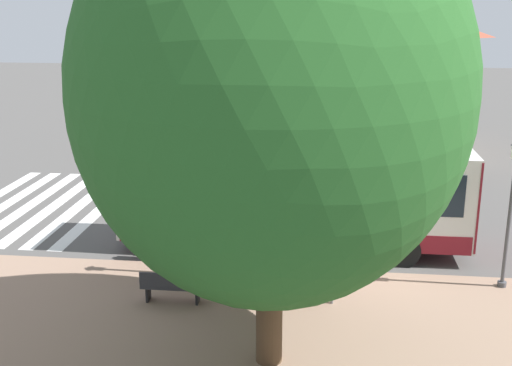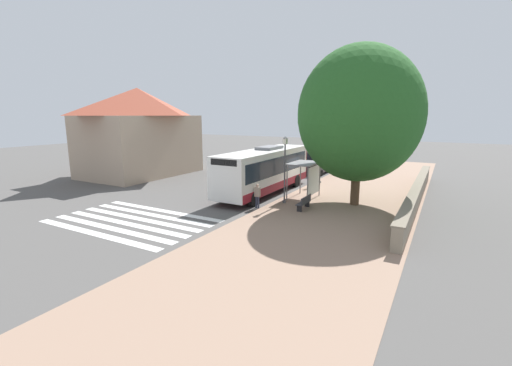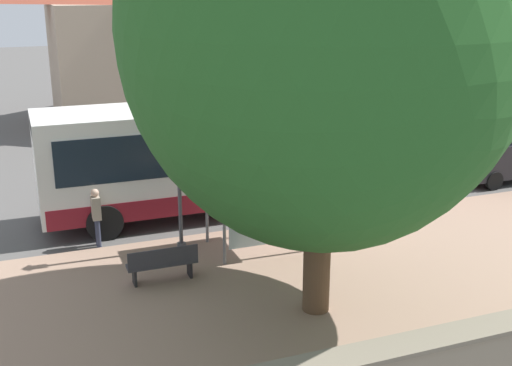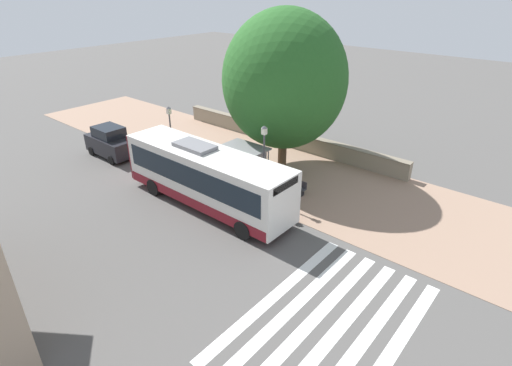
{
  "view_description": "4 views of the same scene",
  "coord_description": "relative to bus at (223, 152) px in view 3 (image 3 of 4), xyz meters",
  "views": [
    {
      "loc": [
        -17.36,
        1.44,
        7.59
      ],
      "look_at": [
        -0.38,
        3.36,
        2.69
      ],
      "focal_mm": 45.0,
      "sensor_mm": 36.0,
      "label": 1
    },
    {
      "loc": [
        -10.04,
        24.85,
        5.84
      ],
      "look_at": [
        1.28,
        4.62,
        1.21
      ],
      "focal_mm": 24.0,
      "sensor_mm": 36.0,
      "label": 2
    },
    {
      "loc": [
        -16.06,
        8.09,
        6.68
      ],
      "look_at": [
        -0.89,
        2.35,
        1.61
      ],
      "focal_mm": 45.0,
      "sensor_mm": 36.0,
      "label": 3
    },
    {
      "loc": [
        15.07,
        17.19,
        11.34
      ],
      "look_at": [
        0.42,
        4.84,
        1.64
      ],
      "focal_mm": 28.0,
      "sensor_mm": 36.0,
      "label": 4
    }
  ],
  "objects": [
    {
      "name": "parked_car_behind_bus",
      "position": [
        -0.49,
        -10.45,
        -0.76
      ],
      "size": [
        2.0,
        4.03,
        2.2
      ],
      "color": "black",
      "rests_on": "ground"
    },
    {
      "name": "sidewalk_plaza",
      "position": [
        -6.28,
        -2.41,
        -1.8
      ],
      "size": [
        9.0,
        44.0,
        0.02
      ],
      "color": "#937560",
      "rests_on": "ground"
    },
    {
      "name": "bus",
      "position": [
        0.0,
        0.0,
        0.0
      ],
      "size": [
        2.71,
        10.71,
        3.49
      ],
      "color": "silver",
      "rests_on": "ground"
    },
    {
      "name": "shade_tree",
      "position": [
        -6.81,
        0.14,
        4.07
      ],
      "size": [
        7.74,
        7.74,
        10.15
      ],
      "color": "brown",
      "rests_on": "ground"
    },
    {
      "name": "street_lamp_near",
      "position": [
        -2.37,
        -5.86,
        0.63
      ],
      "size": [
        0.28,
        0.28,
        4.12
      ],
      "color": "#4C4C51",
      "rests_on": "ground"
    },
    {
      "name": "bus_shelter",
      "position": [
        -3.32,
        0.0,
        0.31
      ],
      "size": [
        1.81,
        2.76,
        2.55
      ],
      "color": "slate",
      "rests_on": "ground"
    },
    {
      "name": "pedestrian",
      "position": [
        -1.61,
        4.0,
        -0.89
      ],
      "size": [
        0.34,
        0.22,
        1.59
      ],
      "color": "#2D3347",
      "rests_on": "ground"
    },
    {
      "name": "street_lamp_far",
      "position": [
        -2.57,
        1.99,
        0.83
      ],
      "size": [
        0.28,
        0.28,
        4.47
      ],
      "color": "#4C4C51",
      "rests_on": "ground"
    },
    {
      "name": "bench",
      "position": [
        -4.34,
        2.88,
        -1.34
      ],
      "size": [
        0.4,
        1.64,
        0.88
      ],
      "color": "#333338",
      "rests_on": "ground"
    },
    {
      "name": "ground_plane",
      "position": [
        -1.78,
        -2.41,
        -1.81
      ],
      "size": [
        120.0,
        120.0,
        0.0
      ],
      "primitive_type": "plane",
      "color": "#514F4C",
      "rests_on": "ground"
    },
    {
      "name": "background_building",
      "position": [
        14.54,
        -1.41,
        2.5
      ],
      "size": [
        7.75,
        10.98,
        8.38
      ],
      "color": "tan",
      "rests_on": "ground"
    }
  ]
}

